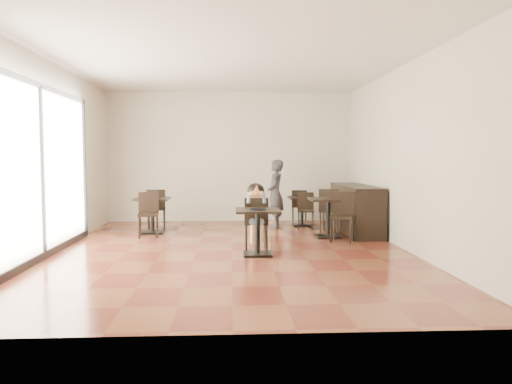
{
  "coord_description": "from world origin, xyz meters",
  "views": [
    {
      "loc": [
        -0.02,
        -8.41,
        1.61
      ],
      "look_at": [
        0.43,
        0.12,
        1.0
      ],
      "focal_mm": 35.0,
      "sensor_mm": 36.0,
      "label": 1
    }
  ],
  "objects": [
    {
      "name": "child_chair",
      "position": [
        0.43,
        0.17,
        0.45
      ],
      "size": [
        0.41,
        0.41,
        0.91
      ],
      "primitive_type": null,
      "rotation": [
        0.0,
        0.0,
        3.14
      ],
      "color": "black",
      "rests_on": "floor"
    },
    {
      "name": "wall_front",
      "position": [
        0.0,
        -4.0,
        1.6
      ],
      "size": [
        6.0,
        0.01,
        3.2
      ],
      "primitive_type": "cube",
      "color": "beige",
      "rests_on": "floor"
    },
    {
      "name": "chair_mid_a",
      "position": [
        2.09,
        1.9,
        0.47
      ],
      "size": [
        0.55,
        0.55,
        0.94
      ],
      "primitive_type": null,
      "rotation": [
        0.0,
        0.0,
        2.76
      ],
      "color": "black",
      "rests_on": "floor"
    },
    {
      "name": "cafe_table_back",
      "position": [
        1.65,
        3.04,
        0.34
      ],
      "size": [
        0.71,
        0.71,
        0.67
      ],
      "primitive_type": null,
      "rotation": [
        0.0,
        0.0,
        -0.13
      ],
      "color": "black",
      "rests_on": "floor"
    },
    {
      "name": "service_counter",
      "position": [
        2.65,
        2.0,
        0.5
      ],
      "size": [
        0.6,
        2.4,
        1.0
      ],
      "primitive_type": "cube",
      "color": "black",
      "rests_on": "floor"
    },
    {
      "name": "chair_left_a",
      "position": [
        -1.65,
        2.66,
        0.45
      ],
      "size": [
        0.44,
        0.44,
        0.89
      ],
      "primitive_type": null,
      "rotation": [
        0.0,
        0.0,
        3.25
      ],
      "color": "black",
      "rests_on": "floor"
    },
    {
      "name": "wall_right",
      "position": [
        3.0,
        0.0,
        1.6
      ],
      "size": [
        0.01,
        8.0,
        3.2
      ],
      "primitive_type": "cube",
      "color": "beige",
      "rests_on": "floor"
    },
    {
      "name": "floor",
      "position": [
        0.0,
        0.0,
        0.0
      ],
      "size": [
        6.0,
        8.0,
        0.01
      ],
      "primitive_type": "cube",
      "color": "brown",
      "rests_on": "ground"
    },
    {
      "name": "chair_mid_b",
      "position": [
        2.09,
        0.8,
        0.47
      ],
      "size": [
        0.55,
        0.55,
        0.94
      ],
      "primitive_type": null,
      "rotation": [
        0.0,
        0.0,
        -0.38
      ],
      "color": "black",
      "rests_on": "floor"
    },
    {
      "name": "adult_patron",
      "position": [
        1.0,
        2.74,
        0.77
      ],
      "size": [
        0.44,
        0.6,
        1.54
      ],
      "primitive_type": "imported",
      "rotation": [
        0.0,
        0.0,
        -1.7
      ],
      "color": "#38373C",
      "rests_on": "floor"
    },
    {
      "name": "wall_left",
      "position": [
        -3.0,
        0.0,
        1.6
      ],
      "size": [
        0.01,
        8.0,
        3.2
      ],
      "primitive_type": "cube",
      "color": "beige",
      "rests_on": "floor"
    },
    {
      "name": "chair_back_b",
      "position": [
        1.65,
        2.49,
        0.4
      ],
      "size": [
        0.41,
        0.41,
        0.81
      ],
      "primitive_type": null,
      "rotation": [
        0.0,
        0.0,
        -0.13
      ],
      "color": "black",
      "rests_on": "floor"
    },
    {
      "name": "cafe_table_mid",
      "position": [
        1.93,
        1.35,
        0.39
      ],
      "size": [
        0.96,
        0.96,
        0.78
      ],
      "primitive_type": null,
      "rotation": [
        0.0,
        0.0,
        -0.38
      ],
      "color": "black",
      "rests_on": "floor"
    },
    {
      "name": "storefront_window",
      "position": [
        -2.97,
        -0.5,
        1.4
      ],
      "size": [
        0.04,
        4.5,
        2.6
      ],
      "primitive_type": "cube",
      "color": "white",
      "rests_on": "floor"
    },
    {
      "name": "ceiling",
      "position": [
        0.0,
        0.0,
        3.2
      ],
      "size": [
        6.0,
        8.0,
        0.01
      ],
      "primitive_type": "cube",
      "color": "silver",
      "rests_on": "floor"
    },
    {
      "name": "plate",
      "position": [
        0.43,
        -0.48,
        0.76
      ],
      "size": [
        0.25,
        0.25,
        0.02
      ],
      "primitive_type": "cylinder",
      "color": "black",
      "rests_on": "child_table"
    },
    {
      "name": "chair_left_b",
      "position": [
        -1.65,
        1.56,
        0.45
      ],
      "size": [
        0.44,
        0.44,
        0.89
      ],
      "primitive_type": null,
      "rotation": [
        0.0,
        0.0,
        0.11
      ],
      "color": "black",
      "rests_on": "floor"
    },
    {
      "name": "pizza_slice",
      "position": [
        0.43,
        -0.02,
        0.99
      ],
      "size": [
        0.27,
        0.2,
        0.06
      ],
      "primitive_type": null,
      "color": "tan",
      "rests_on": "child"
    },
    {
      "name": "cafe_table_left",
      "position": [
        -1.65,
        2.11,
        0.37
      ],
      "size": [
        0.77,
        0.77,
        0.74
      ],
      "primitive_type": null,
      "rotation": [
        0.0,
        0.0,
        0.11
      ],
      "color": "black",
      "rests_on": "floor"
    },
    {
      "name": "child_table",
      "position": [
        0.43,
        -0.38,
        0.38
      ],
      "size": [
        0.71,
        0.71,
        0.75
      ],
      "primitive_type": null,
      "color": "black",
      "rests_on": "floor"
    },
    {
      "name": "chair_back_a",
      "position": [
        1.65,
        3.5,
        0.4
      ],
      "size": [
        0.41,
        0.41,
        0.81
      ],
      "primitive_type": null,
      "rotation": [
        0.0,
        0.0,
        3.01
      ],
      "color": "black",
      "rests_on": "floor"
    },
    {
      "name": "wall_back",
      "position": [
        0.0,
        4.0,
        1.6
      ],
      "size": [
        6.0,
        0.01,
        3.2
      ],
      "primitive_type": "cube",
      "color": "beige",
      "rests_on": "floor"
    },
    {
      "name": "child",
      "position": [
        0.43,
        0.17,
        0.57
      ],
      "size": [
        0.41,
        0.57,
        1.14
      ],
      "primitive_type": null,
      "color": "slate",
      "rests_on": "child_chair"
    }
  ]
}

